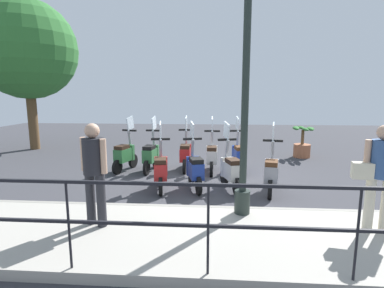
# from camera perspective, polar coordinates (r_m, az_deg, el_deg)

# --- Properties ---
(ground_plane) EXTENTS (28.00, 28.00, 0.00)m
(ground_plane) POSITION_cam_1_polar(r_m,az_deg,el_deg) (7.64, 3.66, -6.97)
(ground_plane) COLOR #38383D
(promenade_walkway) EXTENTS (2.20, 20.00, 0.15)m
(promenade_walkway) POSITION_cam_1_polar(r_m,az_deg,el_deg) (4.67, 3.28, -17.17)
(promenade_walkway) COLOR #A39E93
(promenade_walkway) RESTS_ON ground_plane
(fence_railing) EXTENTS (0.04, 16.03, 1.07)m
(fence_railing) POSITION_cam_1_polar(r_m,az_deg,el_deg) (3.37, 3.11, -12.56)
(fence_railing) COLOR black
(fence_railing) RESTS_ON promenade_walkway
(lamp_post_near) EXTENTS (0.26, 0.90, 4.47)m
(lamp_post_near) POSITION_cam_1_polar(r_m,az_deg,el_deg) (4.94, 10.11, 9.00)
(lamp_post_near) COLOR #232D28
(lamp_post_near) RESTS_ON promenade_walkway
(pedestrian_with_bag) EXTENTS (0.37, 0.66, 1.59)m
(pedestrian_with_bag) POSITION_cam_1_polar(r_m,az_deg,el_deg) (5.12, 32.15, -4.26)
(pedestrian_with_bag) COLOR beige
(pedestrian_with_bag) RESTS_ON promenade_walkway
(pedestrian_distant) EXTENTS (0.42, 0.46, 1.59)m
(pedestrian_distant) POSITION_cam_1_polar(r_m,az_deg,el_deg) (4.78, -18.16, -4.14)
(pedestrian_distant) COLOR #28282D
(pedestrian_distant) RESTS_ON promenade_walkway
(tree_large) EXTENTS (3.71, 3.71, 5.66)m
(tree_large) POSITION_cam_1_polar(r_m,az_deg,el_deg) (13.34, -28.97, 15.42)
(tree_large) COLOR brown
(tree_large) RESTS_ON ground_plane
(potted_palm) EXTENTS (1.06, 0.66, 1.05)m
(potted_palm) POSITION_cam_1_polar(r_m,az_deg,el_deg) (10.96, 20.25, -0.08)
(potted_palm) COLOR #9E5B3D
(potted_palm) RESTS_ON ground_plane
(scooter_near_0) EXTENTS (1.22, 0.50, 1.54)m
(scooter_near_0) POSITION_cam_1_polar(r_m,az_deg,el_deg) (6.82, 14.86, -5.10)
(scooter_near_0) COLOR black
(scooter_near_0) RESTS_ON ground_plane
(scooter_near_1) EXTENTS (1.20, 0.55, 1.54)m
(scooter_near_1) POSITION_cam_1_polar(r_m,az_deg,el_deg) (6.80, 7.40, -4.89)
(scooter_near_1) COLOR black
(scooter_near_1) RESTS_ON ground_plane
(scooter_near_2) EXTENTS (1.21, 0.53, 1.54)m
(scooter_near_2) POSITION_cam_1_polar(r_m,az_deg,el_deg) (6.84, 0.55, -4.73)
(scooter_near_2) COLOR black
(scooter_near_2) RESTS_ON ground_plane
(scooter_near_3) EXTENTS (1.23, 0.46, 1.54)m
(scooter_near_3) POSITION_cam_1_polar(r_m,az_deg,el_deg) (6.84, -5.96, -4.78)
(scooter_near_3) COLOR black
(scooter_near_3) RESTS_ON ground_plane
(scooter_far_0) EXTENTS (1.23, 0.44, 1.54)m
(scooter_far_0) POSITION_cam_1_polar(r_m,az_deg,el_deg) (8.43, 8.93, -2.10)
(scooter_far_0) COLOR black
(scooter_far_0) RESTS_ON ground_plane
(scooter_far_1) EXTENTS (1.23, 0.44, 1.54)m
(scooter_far_1) POSITION_cam_1_polar(r_m,az_deg,el_deg) (8.29, 3.79, -2.20)
(scooter_far_1) COLOR black
(scooter_far_1) RESTS_ON ground_plane
(scooter_far_2) EXTENTS (1.23, 0.44, 1.54)m
(scooter_far_2) POSITION_cam_1_polar(r_m,az_deg,el_deg) (8.55, -1.23, -1.82)
(scooter_far_2) COLOR black
(scooter_far_2) RESTS_ON ground_plane
(scooter_far_3) EXTENTS (1.23, 0.44, 1.54)m
(scooter_far_3) POSITION_cam_1_polar(r_m,az_deg,el_deg) (8.48, -7.81, -2.00)
(scooter_far_3) COLOR black
(scooter_far_3) RESTS_ON ground_plane
(scooter_far_4) EXTENTS (1.21, 0.53, 1.54)m
(scooter_far_4) POSITION_cam_1_polar(r_m,az_deg,el_deg) (8.65, -12.64, -1.92)
(scooter_far_4) COLOR black
(scooter_far_4) RESTS_ON ground_plane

